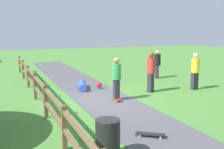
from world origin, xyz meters
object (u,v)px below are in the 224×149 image
(skater_fallen, at_px, (84,85))
(bystander_black, at_px, (157,63))
(skater_riding, at_px, (116,77))
(bystander_red, at_px, (151,70))
(trash_bin, at_px, (108,139))
(bystander_yellow, at_px, (195,69))
(skateboard_loose, at_px, (150,134))

(skater_fallen, height_order, bystander_black, bystander_black)
(skater_riding, height_order, bystander_red, bystander_red)
(skater_fallen, height_order, bystander_red, bystander_red)
(skater_riding, bearing_deg, trash_bin, -116.54)
(trash_bin, bearing_deg, bystander_yellow, 36.29)
(skater_fallen, bearing_deg, bystander_yellow, -23.35)
(skater_fallen, xyz_separation_m, bystander_yellow, (4.92, -2.13, 0.78))
(bystander_black, relative_size, bystander_red, 0.88)
(bystander_black, bearing_deg, bystander_yellow, -90.55)
(skateboard_loose, bearing_deg, skater_riding, 79.30)
(skater_fallen, xyz_separation_m, bystander_red, (2.71, -1.72, 0.85))
(skateboard_loose, bearing_deg, trash_bin, -157.78)
(skateboard_loose, bearing_deg, bystander_red, 58.46)
(trash_bin, xyz_separation_m, bystander_red, (4.31, 5.19, 0.60))
(skater_riding, height_order, skater_fallen, skater_riding)
(skater_riding, bearing_deg, skateboard_loose, -100.70)
(trash_bin, height_order, skater_riding, skater_riding)
(trash_bin, height_order, skater_fallen, trash_bin)
(bystander_red, relative_size, bystander_yellow, 1.06)
(skateboard_loose, bearing_deg, bystander_yellow, 39.73)
(trash_bin, height_order, bystander_red, bystander_red)
(skater_riding, relative_size, bystander_yellow, 0.98)
(skater_riding, height_order, bystander_yellow, bystander_yellow)
(skater_fallen, distance_m, bystander_black, 5.15)
(bystander_yellow, bearing_deg, bystander_black, 89.45)
(bystander_red, bearing_deg, trash_bin, -129.67)
(trash_bin, distance_m, bystander_red, 6.77)
(skater_fallen, height_order, bystander_yellow, bystander_yellow)
(bystander_yellow, bearing_deg, skater_riding, -175.39)
(skater_fallen, relative_size, skateboard_loose, 1.90)
(bystander_black, bearing_deg, skater_riding, -139.60)
(skater_fallen, relative_size, bystander_yellow, 0.82)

